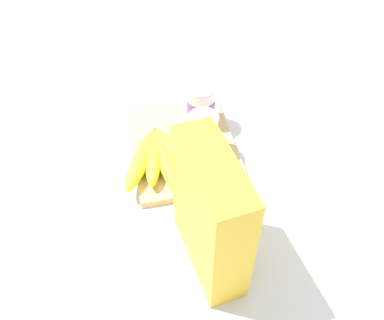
# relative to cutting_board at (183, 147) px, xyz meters

# --- Properties ---
(ground_plane) EXTENTS (2.40, 2.40, 0.00)m
(ground_plane) POSITION_rel_cutting_board_xyz_m (0.00, 0.00, -0.01)
(ground_plane) COLOR silver
(cutting_board) EXTENTS (0.28, 0.22, 0.02)m
(cutting_board) POSITION_rel_cutting_board_xyz_m (0.00, 0.00, 0.00)
(cutting_board) COLOR tan
(cutting_board) RESTS_ON ground_plane
(cereal_box) EXTENTS (0.19, 0.09, 0.25)m
(cereal_box) POSITION_rel_cutting_board_xyz_m (0.27, -0.01, 0.12)
(cereal_box) COLOR yellow
(cereal_box) RESTS_ON ground_plane
(yogurt_cup_front) EXTENTS (0.07, 0.07, 0.09)m
(yogurt_cup_front) POSITION_rel_cutting_board_xyz_m (-0.07, 0.06, 0.05)
(yogurt_cup_front) COLOR white
(yogurt_cup_front) RESTS_ON cutting_board
(yogurt_cup_back) EXTENTS (0.06, 0.06, 0.09)m
(yogurt_cup_back) POSITION_rel_cutting_board_xyz_m (0.02, 0.04, 0.05)
(yogurt_cup_back) COLOR white
(yogurt_cup_back) RESTS_ON cutting_board
(banana_bunch) EXTENTS (0.19, 0.17, 0.04)m
(banana_bunch) POSITION_rel_cutting_board_xyz_m (0.04, -0.06, 0.03)
(banana_bunch) COLOR yellow
(banana_bunch) RESTS_ON cutting_board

